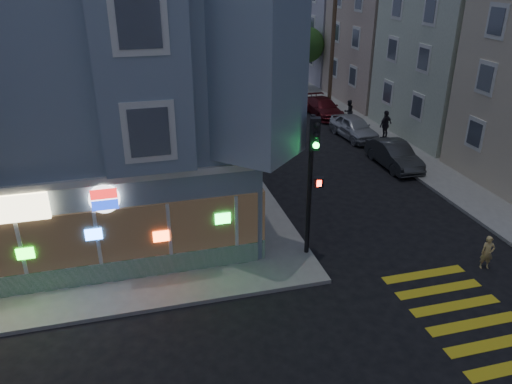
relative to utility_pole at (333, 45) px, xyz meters
name	(u,v)px	position (x,y,z in m)	size (l,w,h in m)	color
ground	(266,335)	(-12.00, -24.00, -4.80)	(120.00, 120.00, 0.00)	black
sidewalk_ne	(458,101)	(11.00, -1.00, -4.72)	(24.00, 42.00, 0.15)	gray
corner_building	(60,82)	(-18.00, -13.02, 1.02)	(14.60, 14.60, 11.40)	gray
row_house_b	(492,49)	(7.50, -8.00, 0.60)	(12.00, 8.60, 10.50)	#B3C0A7
row_house_c	(415,41)	(7.50, 1.00, -0.15)	(12.00, 8.60, 9.00)	tan
row_house_d	(365,20)	(7.50, 10.00, 0.60)	(12.00, 8.60, 10.50)	#AFA9BA
utility_pole	(333,45)	(0.00, 0.00, 0.00)	(2.20, 0.30, 9.00)	#4C3826
street_tree_near	(307,45)	(0.20, 6.00, -0.86)	(3.00, 3.00, 5.30)	#4C3826
street_tree_far	(279,33)	(0.20, 14.00, -0.86)	(3.00, 3.00, 5.30)	#4C3826
running_child	(487,253)	(-3.06, -22.53, -4.14)	(0.48, 0.32, 1.32)	#DBBB70
pedestrian_a	(349,111)	(-0.37, -4.36, -3.86)	(0.76, 0.59, 1.57)	black
pedestrian_b	(386,125)	(0.33, -8.35, -3.73)	(1.08, 0.45, 1.84)	black
parked_car_a	(354,127)	(-1.30, -7.27, -4.07)	(1.71, 4.26, 1.45)	#B7BABF
parked_car_b	(394,155)	(-1.30, -12.47, -4.10)	(1.48, 4.26, 1.40)	#36393B
parked_car_c	(324,108)	(-1.30, -2.07, -4.14)	(1.83, 4.50, 1.31)	#59141B
parked_car_d	(274,91)	(-3.40, 3.61, -4.11)	(2.29, 4.97, 1.38)	#ACB0B7
traffic_signal	(313,164)	(-9.18, -20.11, -0.94)	(0.69, 0.61, 5.49)	black
fire_hydrant	(392,148)	(-0.70, -11.19, -4.19)	(0.51, 0.29, 0.88)	white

